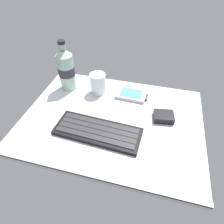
# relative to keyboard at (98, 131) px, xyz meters

# --- Properties ---
(ground_plane) EXTENTS (0.64, 0.48, 0.03)m
(ground_plane) POSITION_rel_keyboard_xyz_m (0.03, 0.08, -0.02)
(ground_plane) COLOR silver
(keyboard) EXTENTS (0.30, 0.13, 0.02)m
(keyboard) POSITION_rel_keyboard_xyz_m (0.00, 0.00, 0.00)
(keyboard) COLOR black
(keyboard) RESTS_ON ground_plane
(handheld_device) EXTENTS (0.13, 0.08, 0.02)m
(handheld_device) POSITION_rel_keyboard_xyz_m (0.07, 0.22, -0.00)
(handheld_device) COLOR #B7BABF
(handheld_device) RESTS_ON ground_plane
(juice_cup) EXTENTS (0.06, 0.06, 0.09)m
(juice_cup) POSITION_rel_keyboard_xyz_m (-0.07, 0.22, 0.03)
(juice_cup) COLOR silver
(juice_cup) RESTS_ON ground_plane
(water_bottle) EXTENTS (0.07, 0.07, 0.21)m
(water_bottle) POSITION_rel_keyboard_xyz_m (-0.20, 0.22, 0.08)
(water_bottle) COLOR #9EC1A8
(water_bottle) RESTS_ON ground_plane
(charger_block) EXTENTS (0.08, 0.07, 0.02)m
(charger_block) POSITION_rel_keyboard_xyz_m (0.21, 0.12, 0.00)
(charger_block) COLOR black
(charger_block) RESTS_ON ground_plane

